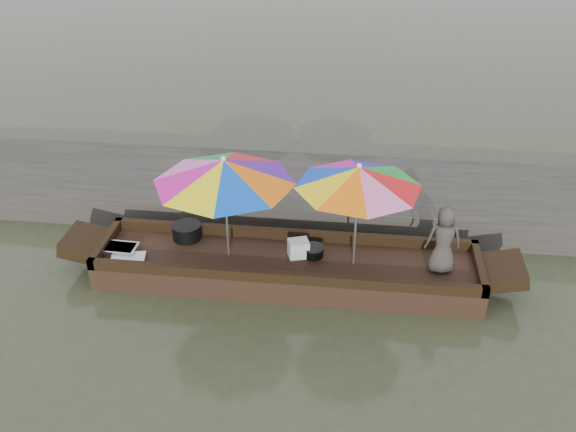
# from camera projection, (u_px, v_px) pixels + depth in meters

# --- Properties ---
(water) EXTENTS (80.00, 80.00, 0.00)m
(water) POSITION_uv_depth(u_px,v_px,m) (287.00, 279.00, 9.25)
(water) COLOR #40482C
(water) RESTS_ON ground
(dock) EXTENTS (22.00, 2.20, 0.50)m
(dock) POSITION_uv_depth(u_px,v_px,m) (303.00, 193.00, 11.01)
(dock) COLOR #2D2B26
(dock) RESTS_ON ground
(boat_hull) EXTENTS (5.41, 1.20, 0.35)m
(boat_hull) POSITION_uv_depth(u_px,v_px,m) (287.00, 269.00, 9.16)
(boat_hull) COLOR black
(boat_hull) RESTS_ON water
(cooking_pot) EXTENTS (0.43, 0.43, 0.23)m
(cooking_pot) POSITION_uv_depth(u_px,v_px,m) (187.00, 231.00, 9.51)
(cooking_pot) COLOR black
(cooking_pot) RESTS_ON boat_hull
(tray_crayfish) EXTENTS (0.49, 0.35, 0.09)m
(tray_crayfish) POSITION_uv_depth(u_px,v_px,m) (121.00, 249.00, 9.22)
(tray_crayfish) COLOR silver
(tray_crayfish) RESTS_ON boat_hull
(tray_scallop) EXTENTS (0.53, 0.42, 0.06)m
(tray_scallop) POSITION_uv_depth(u_px,v_px,m) (128.00, 260.00, 9.01)
(tray_scallop) COLOR silver
(tray_scallop) RESTS_ON boat_hull
(charcoal_grill) EXTENTS (0.29, 0.29, 0.14)m
(charcoal_grill) POSITION_uv_depth(u_px,v_px,m) (313.00, 252.00, 9.12)
(charcoal_grill) COLOR black
(charcoal_grill) RESTS_ON boat_hull
(supply_bag) EXTENTS (0.34, 0.30, 0.26)m
(supply_bag) POSITION_uv_depth(u_px,v_px,m) (298.00, 249.00, 9.07)
(supply_bag) COLOR silver
(supply_bag) RESTS_ON boat_hull
(vendor) EXTENTS (0.51, 0.36, 0.99)m
(vendor) POSITION_uv_depth(u_px,v_px,m) (444.00, 239.00, 8.60)
(vendor) COLOR #3C3731
(vendor) RESTS_ON boat_hull
(umbrella_bow) EXTENTS (2.06, 2.06, 1.55)m
(umbrella_bow) POSITION_uv_depth(u_px,v_px,m) (226.00, 208.00, 8.77)
(umbrella_bow) COLOR #5714A5
(umbrella_bow) RESTS_ON boat_hull
(umbrella_stern) EXTENTS (1.94, 1.94, 1.55)m
(umbrella_stern) POSITION_uv_depth(u_px,v_px,m) (356.00, 216.00, 8.59)
(umbrella_stern) COLOR green
(umbrella_stern) RESTS_ON boat_hull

